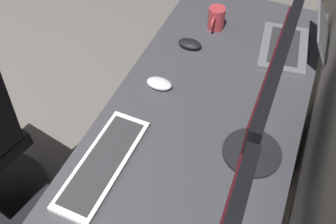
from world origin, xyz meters
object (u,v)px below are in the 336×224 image
(laptop_leftmost, at_px, (299,43))
(mouse_spare, at_px, (190,44))
(coffee_mug, at_px, (216,18))
(mouse_main, at_px, (159,84))
(monitor_primary, at_px, (266,103))
(keyboard_main, at_px, (103,163))
(drawer_pedestal, at_px, (208,159))

(laptop_leftmost, distance_m, mouse_spare, 0.46)
(laptop_leftmost, relative_size, coffee_mug, 2.99)
(mouse_main, height_order, mouse_spare, same)
(monitor_primary, xyz_separation_m, coffee_mug, (-0.62, -0.33, -0.20))
(keyboard_main, distance_m, mouse_main, 0.41)
(laptop_leftmost, bearing_deg, monitor_primary, -4.75)
(drawer_pedestal, relative_size, mouse_spare, 6.68)
(mouse_spare, bearing_deg, mouse_main, -5.32)
(mouse_spare, relative_size, coffee_mug, 0.90)
(laptop_leftmost, distance_m, keyboard_main, 0.96)
(monitor_primary, relative_size, coffee_mug, 4.67)
(coffee_mug, bearing_deg, monitor_primary, 27.77)
(monitor_primary, relative_size, laptop_leftmost, 1.56)
(laptop_leftmost, relative_size, keyboard_main, 0.82)
(monitor_primary, bearing_deg, mouse_spare, -139.02)
(monitor_primary, xyz_separation_m, mouse_spare, (-0.45, -0.39, -0.24))
(drawer_pedestal, relative_size, coffee_mug, 6.01)
(laptop_leftmost, bearing_deg, mouse_main, -47.34)
(drawer_pedestal, height_order, keyboard_main, keyboard_main)
(keyboard_main, height_order, mouse_spare, mouse_spare)
(mouse_spare, bearing_deg, coffee_mug, 160.81)
(monitor_primary, height_order, mouse_spare, monitor_primary)
(coffee_mug, bearing_deg, mouse_spare, -19.19)
(laptop_leftmost, xyz_separation_m, keyboard_main, (0.83, -0.49, -0.03))
(mouse_main, relative_size, coffee_mug, 0.90)
(laptop_leftmost, height_order, mouse_main, laptop_leftmost)
(mouse_spare, xyz_separation_m, coffee_mug, (-0.17, 0.06, 0.03))
(mouse_main, xyz_separation_m, mouse_spare, (-0.28, 0.03, 0.00))
(mouse_main, distance_m, coffee_mug, 0.46)
(mouse_main, bearing_deg, drawer_pedestal, 90.71)
(drawer_pedestal, height_order, coffee_mug, coffee_mug)
(mouse_main, bearing_deg, laptop_leftmost, 132.66)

